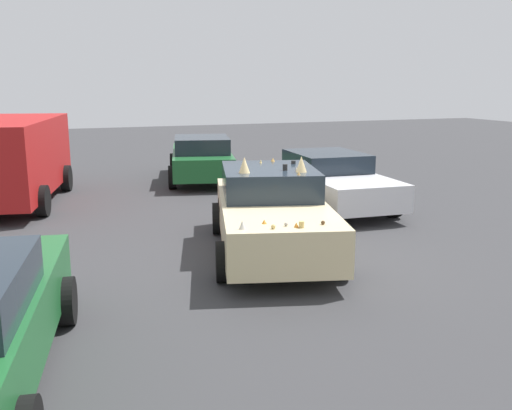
{
  "coord_description": "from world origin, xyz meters",
  "views": [
    {
      "loc": [
        -9.11,
        3.75,
        3.01
      ],
      "look_at": [
        0.0,
        0.3,
        0.9
      ],
      "focal_mm": 40.11,
      "sensor_mm": 36.0,
      "label": 1
    }
  ],
  "objects_px": {
    "parked_van_far_right": "(10,157)",
    "parked_sedan_row_back_center": "(330,180)",
    "art_car_decorated": "(271,211)",
    "parked_sedan_near_left": "(201,158)"
  },
  "relations": [
    {
      "from": "art_car_decorated",
      "to": "parked_van_far_right",
      "type": "relative_size",
      "value": 0.88
    },
    {
      "from": "art_car_decorated",
      "to": "parked_sedan_row_back_center",
      "type": "bearing_deg",
      "value": 152.72
    },
    {
      "from": "art_car_decorated",
      "to": "parked_van_far_right",
      "type": "distance_m",
      "value": 7.62
    },
    {
      "from": "art_car_decorated",
      "to": "parked_sedan_near_left",
      "type": "xyz_separation_m",
      "value": [
        7.77,
        -0.86,
        -0.03
      ]
    },
    {
      "from": "parked_van_far_right",
      "to": "parked_sedan_row_back_center",
      "type": "height_order",
      "value": "parked_van_far_right"
    },
    {
      "from": "art_car_decorated",
      "to": "parked_sedan_row_back_center",
      "type": "xyz_separation_m",
      "value": [
        3.01,
        -2.78,
        -0.07
      ]
    },
    {
      "from": "parked_van_far_right",
      "to": "parked_sedan_row_back_center",
      "type": "bearing_deg",
      "value": -101.21
    },
    {
      "from": "art_car_decorated",
      "to": "parked_sedan_row_back_center",
      "type": "height_order",
      "value": "art_car_decorated"
    },
    {
      "from": "parked_sedan_row_back_center",
      "to": "parked_sedan_near_left",
      "type": "distance_m",
      "value": 5.13
    },
    {
      "from": "parked_van_far_right",
      "to": "parked_sedan_near_left",
      "type": "relative_size",
      "value": 1.14
    }
  ]
}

